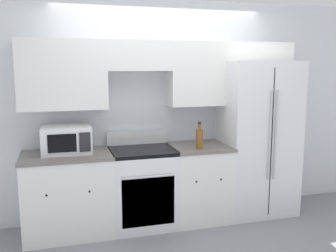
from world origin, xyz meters
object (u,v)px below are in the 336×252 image
(refrigerator, at_px, (255,137))
(microwave, at_px, (66,140))
(oven_range, at_px, (142,187))
(bottle, at_px, (199,138))

(refrigerator, distance_m, microwave, 2.28)
(refrigerator, bearing_deg, microwave, -179.67)
(oven_range, xyz_separation_m, refrigerator, (1.46, 0.06, 0.49))
(microwave, bearing_deg, oven_range, -3.51)
(refrigerator, xyz_separation_m, bottle, (-0.83, -0.23, 0.08))
(refrigerator, bearing_deg, bottle, -164.81)
(oven_range, height_order, microwave, microwave)
(bottle, bearing_deg, microwave, 171.59)
(oven_range, bearing_deg, refrigerator, 2.47)
(microwave, distance_m, bottle, 1.46)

